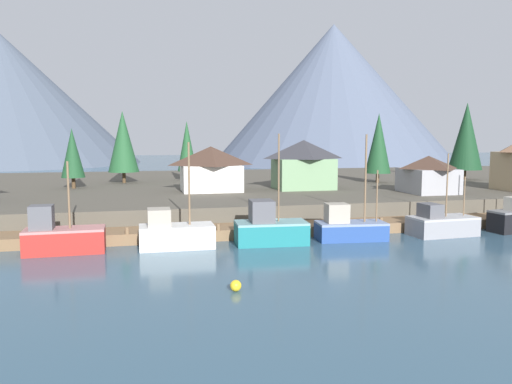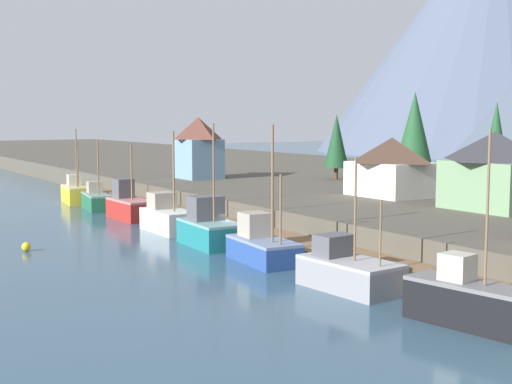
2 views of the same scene
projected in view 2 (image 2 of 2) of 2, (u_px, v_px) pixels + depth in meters
The scene contains 19 objects.
ground_plane at pixel (409, 228), 67.51m from camera, with size 400.00×400.00×1.00m, color #335166.
dock at pixel (250, 235), 57.79m from camera, with size 80.00×4.00×1.60m.
shoreline_bank at pixel (492, 202), 73.73m from camera, with size 400.00×56.00×2.50m, color #4C473D.
mountain_west_peak at pixel (496, 27), 214.12m from camera, with size 108.54×108.54×75.32m, color #4C566B.
fishing_boat_yellow at pixel (75, 193), 83.74m from camera, with size 6.32×3.25×8.83m.
fishing_boat_green at pixel (97, 200), 77.69m from camera, with size 6.54×3.25×7.69m.
fishing_boat_red at pixel (129, 206), 70.16m from camera, with size 6.32×2.85×7.46m.
fishing_boat_white at pixel (168, 218), 62.53m from camera, with size 6.27×2.96×8.95m.
fishing_boat_teal at pixel (210, 228), 55.43m from camera, with size 6.44×3.56×9.68m.
fishing_boat_blue at pixel (262, 246), 49.17m from camera, with size 6.49×3.45×9.62m.
fishing_boat_grey at pixel (348, 271), 41.22m from camera, with size 6.45×3.53×7.84m.
fishing_boat_black at pixel (469, 301), 33.95m from camera, with size 6.53×3.20×9.52m.
house_blue at pixel (198, 147), 88.22m from camera, with size 5.71×4.82×7.70m.
house_white at pixel (392, 166), 68.28m from camera, with size 7.76×6.24×5.69m.
house_green at pixel (494, 170), 57.80m from camera, with size 7.84×5.85×6.48m.
conifer_near_right at pixel (496, 138), 78.36m from camera, with size 3.04×3.04×9.41m.
conifer_mid_left at pixel (414, 130), 84.95m from camera, with size 4.53×4.53×10.75m.
conifer_back_left at pixel (336, 141), 86.74m from camera, with size 3.09×3.09×8.05m.
channel_buoy at pixel (26, 247), 53.22m from camera, with size 0.70×0.70×0.70m, color gold.
Camera 2 is at (48.44, -28.25, 10.04)m, focal length 49.30 mm.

